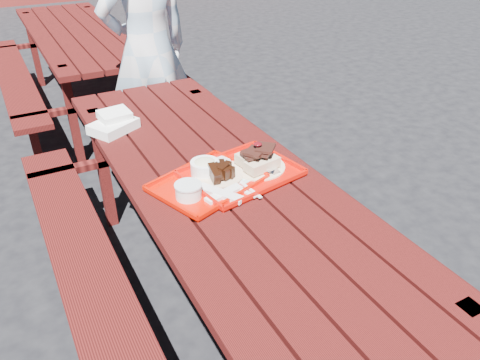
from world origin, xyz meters
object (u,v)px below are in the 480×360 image
(picnic_table_far, at_px, (81,52))
(near_tray, at_px, (238,167))
(person, at_px, (148,51))
(picnic_table_near, at_px, (223,216))
(far_tray, at_px, (207,182))

(picnic_table_far, bearing_deg, near_tray, -88.60)
(picnic_table_far, bearing_deg, person, -81.65)
(picnic_table_near, relative_size, far_tray, 4.94)
(near_tray, bearing_deg, person, 85.11)
(picnic_table_far, bearing_deg, far_tray, -91.69)
(picnic_table_near, xyz_separation_m, person, (0.19, 1.47, 0.32))
(person, bearing_deg, picnic_table_far, -94.31)
(picnic_table_near, height_order, near_tray, near_tray)
(picnic_table_far, xyz_separation_m, person, (0.19, -1.33, 0.32))
(picnic_table_far, xyz_separation_m, far_tray, (-0.08, -2.83, 0.21))
(near_tray, bearing_deg, far_tray, -168.56)
(near_tray, relative_size, person, 0.28)
(picnic_table_far, xyz_separation_m, near_tray, (0.07, -2.80, 0.22))
(far_tray, bearing_deg, near_tray, 11.44)
(picnic_table_near, relative_size, person, 1.37)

